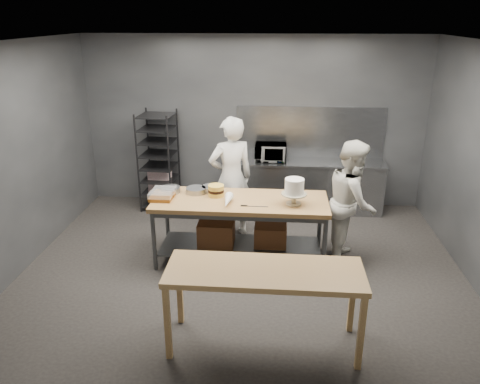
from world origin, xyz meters
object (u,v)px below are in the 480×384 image
object	(u,v)px
work_table	(240,222)
near_counter	(265,277)
speed_rack	(159,162)
chef_behind	(231,178)
layer_cake	(216,191)
chef_right	(352,202)
frosted_cake_stand	(294,188)
microwave	(271,152)

from	to	relation	value
work_table	near_counter	world-z (taller)	work_table
speed_rack	chef_behind	distance (m)	1.75
layer_cake	near_counter	bearing A→B (deg)	-68.96
near_counter	chef_right	distance (m)	2.29
speed_rack	frosted_cake_stand	distance (m)	3.06
chef_right	frosted_cake_stand	size ratio (longest dim) A/B	4.85
speed_rack	chef_right	world-z (taller)	speed_rack
near_counter	microwave	bearing A→B (deg)	90.34
near_counter	speed_rack	world-z (taller)	speed_rack
work_table	chef_right	distance (m)	1.58
layer_cake	microwave	bearing A→B (deg)	68.38
work_table	microwave	world-z (taller)	microwave
speed_rack	layer_cake	distance (m)	2.15
chef_right	layer_cake	bearing A→B (deg)	97.37
frosted_cake_stand	chef_right	bearing A→B (deg)	18.86
speed_rack	chef_behind	size ratio (longest dim) A/B	0.92
near_counter	layer_cake	distance (m)	2.08
layer_cake	work_table	bearing A→B (deg)	-14.76
chef_behind	work_table	bearing A→B (deg)	80.34
chef_right	frosted_cake_stand	world-z (taller)	chef_right
work_table	chef_right	bearing A→B (deg)	5.32
work_table	speed_rack	xyz separation A→B (m)	(-1.59, 1.83, 0.28)
near_counter	layer_cake	bearing A→B (deg)	111.04
chef_behind	layer_cake	bearing A→B (deg)	54.17
speed_rack	microwave	size ratio (longest dim) A/B	3.23
chef_right	frosted_cake_stand	distance (m)	0.90
work_table	near_counter	xyz separation A→B (m)	(0.40, -1.84, 0.24)
chef_right	near_counter	bearing A→B (deg)	155.83
near_counter	work_table	bearing A→B (deg)	102.33
chef_right	speed_rack	bearing A→B (deg)	67.49
near_counter	frosted_cake_stand	bearing A→B (deg)	79.04
chef_behind	microwave	world-z (taller)	chef_behind
work_table	frosted_cake_stand	size ratio (longest dim) A/B	6.67
near_counter	chef_behind	size ratio (longest dim) A/B	1.05
near_counter	frosted_cake_stand	distance (m)	1.77
frosted_cake_stand	near_counter	bearing A→B (deg)	-100.96
speed_rack	chef_behind	bearing A→B (deg)	-37.17
speed_rack	chef_right	size ratio (longest dim) A/B	1.00
microwave	layer_cake	distance (m)	1.96
near_counter	chef_right	xyz separation A→B (m)	(1.14, 1.98, 0.06)
speed_rack	frosted_cake_stand	xyz separation A→B (m)	(2.33, -1.96, 0.29)
work_table	chef_behind	xyz separation A→B (m)	(-0.20, 0.77, 0.38)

